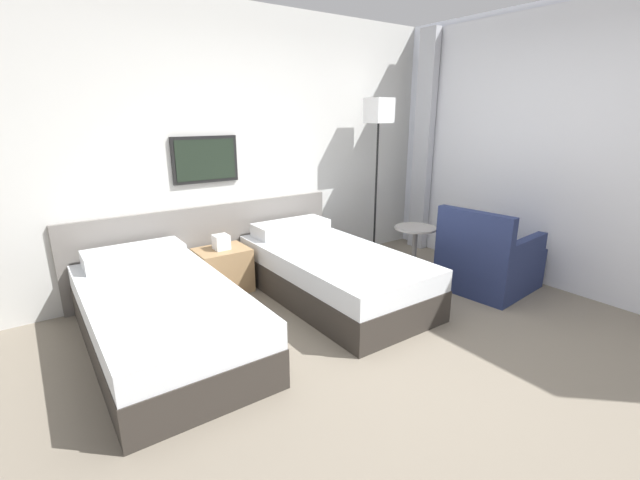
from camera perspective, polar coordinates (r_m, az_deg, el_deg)
name	(u,v)px	position (r m, az deg, el deg)	size (l,w,h in m)	color
ground_plane	(399,357)	(3.25, 10.53, -15.04)	(16.00, 16.00, 0.00)	slate
wall_headboard	(252,152)	(4.54, -9.08, 11.46)	(10.00, 0.10, 2.70)	silver
wall_window	(588,153)	(4.66, 32.18, 9.79)	(0.21, 4.64, 2.70)	white
bed_near_door	(162,316)	(3.43, -20.32, -9.49)	(0.99, 1.95, 0.59)	#332D28
bed_near_window	(331,272)	(4.05, 1.52, -4.35)	(0.99, 1.95, 0.59)	#332D28
nightstand	(223,269)	(4.29, -12.80, -3.81)	(0.49, 0.39, 0.57)	#9E7A51
floor_lamp	(378,123)	(5.05, 7.80, 15.22)	(0.25, 0.25, 1.85)	black
side_table	(415,243)	(4.57, 12.51, -0.36)	(0.43, 0.43, 0.56)	gray
armchair	(488,263)	(4.55, 21.47, -2.84)	(0.91, 0.82, 0.84)	navy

